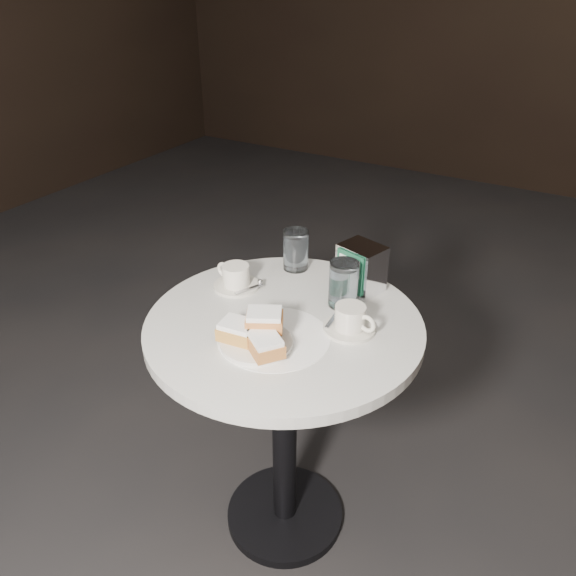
# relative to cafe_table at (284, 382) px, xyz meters

# --- Properties ---
(ground) EXTENTS (7.00, 7.00, 0.00)m
(ground) POSITION_rel_cafe_table_xyz_m (0.00, 0.00, -0.55)
(ground) COLOR black
(ground) RESTS_ON ground
(cafe_table) EXTENTS (0.70, 0.70, 0.74)m
(cafe_table) POSITION_rel_cafe_table_xyz_m (0.00, 0.00, 0.00)
(cafe_table) COLOR black
(cafe_table) RESTS_ON ground
(sugar_spill) EXTENTS (0.36, 0.36, 0.00)m
(sugar_spill) POSITION_rel_cafe_table_xyz_m (0.02, -0.08, 0.20)
(sugar_spill) COLOR white
(sugar_spill) RESTS_ON cafe_table
(beignet_plate) EXTENTS (0.20, 0.20, 0.08)m
(beignet_plate) POSITION_rel_cafe_table_xyz_m (-0.00, -0.13, 0.23)
(beignet_plate) COLOR silver
(beignet_plate) RESTS_ON cafe_table
(coffee_cup_left) EXTENTS (0.15, 0.15, 0.07)m
(coffee_cup_left) POSITION_rel_cafe_table_xyz_m (-0.20, 0.08, 0.23)
(coffee_cup_left) COLOR silver
(coffee_cup_left) RESTS_ON cafe_table
(coffee_cup_right) EXTENTS (0.15, 0.15, 0.07)m
(coffee_cup_right) POSITION_rel_cafe_table_xyz_m (0.16, 0.05, 0.23)
(coffee_cup_right) COLOR beige
(coffee_cup_right) RESTS_ON cafe_table
(water_glass_left) EXTENTS (0.07, 0.07, 0.12)m
(water_glass_left) POSITION_rel_cafe_table_xyz_m (-0.11, 0.26, 0.26)
(water_glass_left) COLOR silver
(water_glass_left) RESTS_ON cafe_table
(water_glass_right) EXTENTS (0.09, 0.09, 0.12)m
(water_glass_right) POSITION_rel_cafe_table_xyz_m (0.09, 0.15, 0.26)
(water_glass_right) COLOR silver
(water_glass_right) RESTS_ON cafe_table
(napkin_dispenser) EXTENTS (0.13, 0.12, 0.13)m
(napkin_dispenser) POSITION_rel_cafe_table_xyz_m (0.10, 0.24, 0.26)
(napkin_dispenser) COLOR white
(napkin_dispenser) RESTS_ON cafe_table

